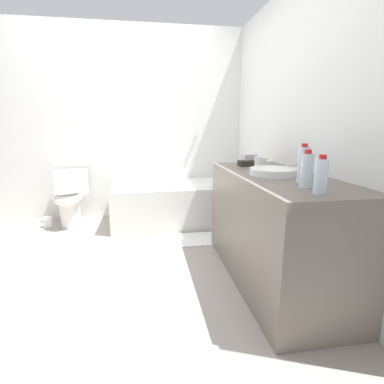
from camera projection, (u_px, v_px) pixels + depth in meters
The scene contains 17 objects.
ground_plane at pixel (112, 261), 2.66m from camera, with size 4.20×4.20×0.00m, color #9E9389.
wall_back_tiled at pixel (118, 125), 3.76m from camera, with size 3.60×0.10×2.40m, color silver.
wall_right_mirror at pixel (292, 125), 2.65m from camera, with size 0.10×3.14×2.40m, color silver.
bathtub at pixel (181, 202), 3.67m from camera, with size 1.64×0.77×1.07m.
toilet at pixel (70, 197), 3.54m from camera, with size 0.37×0.50×0.67m.
vanity_counter at pixel (274, 228), 2.27m from camera, with size 0.62×1.54×0.84m, color #6B6056.
sink_basin at pixel (273, 172), 2.15m from camera, with size 0.34×0.34×0.05m, color white.
sink_faucet at pixel (298, 170), 2.17m from camera, with size 0.12×0.15×0.08m.
water_bottle_0 at pixel (303, 164), 1.85m from camera, with size 0.07×0.07×0.25m.
water_bottle_1 at pixel (307, 170), 1.71m from camera, with size 0.07×0.07×0.22m.
water_bottle_2 at pixel (321, 176), 1.55m from camera, with size 0.07×0.07×0.21m.
drinking_glass_0 at pixel (259, 163), 2.44m from camera, with size 0.07×0.07×0.10m, color white.
drinking_glass_1 at pixel (263, 163), 2.50m from camera, with size 0.06×0.06×0.09m, color white.
amenity_basket at pixel (247, 163), 2.62m from camera, with size 0.14×0.10×0.05m, color #2D2823.
tissue_box at pixel (249, 159), 2.78m from camera, with size 0.12×0.12×0.09m, color silver.
bath_mat at pixel (199, 239), 3.15m from camera, with size 0.63×0.37×0.01m, color white.
toilet_paper_roll at pixel (48, 222), 3.53m from camera, with size 0.11×0.11×0.12m, color white.
Camera 1 is at (0.33, -2.54, 1.19)m, focal length 27.62 mm.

